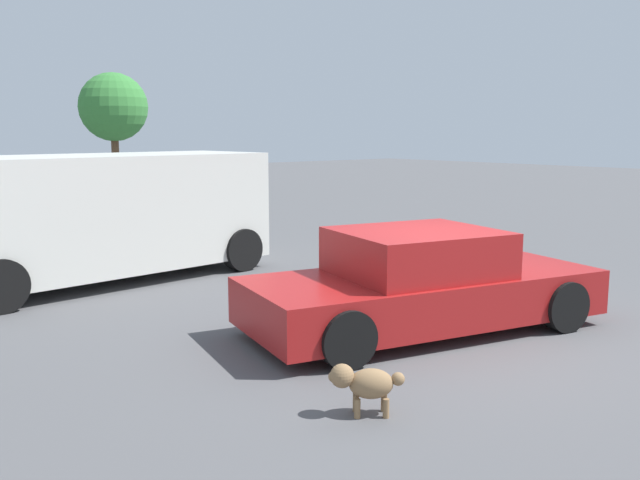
% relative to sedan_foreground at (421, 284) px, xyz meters
% --- Properties ---
extents(ground_plane, '(80.00, 80.00, 0.00)m').
position_rel_sedan_foreground_xyz_m(ground_plane, '(0.06, -0.25, -0.58)').
color(ground_plane, '#515154').
extents(sedan_foreground, '(4.77, 2.78, 1.27)m').
position_rel_sedan_foreground_xyz_m(sedan_foreground, '(0.00, 0.00, 0.00)').
color(sedan_foreground, maroon).
rests_on(sedan_foreground, ground_plane).
extents(dog, '(0.55, 0.49, 0.46)m').
position_rel_sedan_foreground_xyz_m(dog, '(-2.35, -1.46, -0.29)').
color(dog, olive).
rests_on(dog, ground_plane).
extents(van_white, '(5.53, 2.58, 2.09)m').
position_rel_sedan_foreground_xyz_m(van_white, '(-1.79, 5.37, 0.55)').
color(van_white, silver).
rests_on(van_white, ground_plane).
extents(tree_back_left, '(2.60, 2.60, 4.70)m').
position_rel_sedan_foreground_xyz_m(tree_back_left, '(4.78, 20.01, 2.79)').
color(tree_back_left, brown).
rests_on(tree_back_left, ground_plane).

